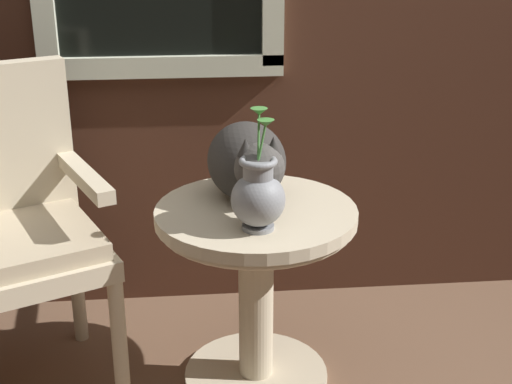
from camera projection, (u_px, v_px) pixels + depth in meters
name	position (u px, v px, depth m)	size (l,w,h in m)	color
wicker_side_table	(256.00, 265.00, 2.08)	(0.57, 0.57, 0.57)	beige
wicker_chair	(3.00, 220.00, 2.03)	(0.63, 0.62, 0.95)	beige
cat	(248.00, 162.00, 2.03)	(0.25, 0.56, 0.23)	#33302D
pewter_vase_with_ivy	(258.00, 194.00, 1.85)	(0.14, 0.14, 0.32)	gray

